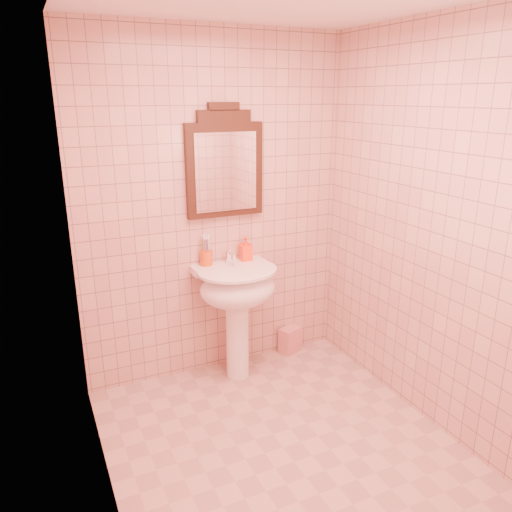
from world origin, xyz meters
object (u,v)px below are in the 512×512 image
towel (290,340)px  pedestal_sink (237,295)px  soap_dispenser (246,249)px  mirror (225,165)px  toothbrush_cup (206,258)px

towel → pedestal_sink: bearing=-162.7°
soap_dispenser → towel: soap_dispenser is taller
mirror → towel: bearing=-3.4°
mirror → soap_dispenser: size_ratio=4.36×
pedestal_sink → soap_dispenser: size_ratio=4.76×
pedestal_sink → towel: size_ratio=4.07×
towel → soap_dispenser: bearing=-179.5°
mirror → toothbrush_cup: 0.68m
towel → mirror: bearing=176.6°
toothbrush_cup → soap_dispenser: toothbrush_cup is taller
mirror → toothbrush_cup: bearing=-171.7°
mirror → soap_dispenser: mirror is taller
toothbrush_cup → towel: bearing=-0.7°
pedestal_sink → mirror: (0.00, 0.20, 0.92)m
mirror → pedestal_sink: bearing=-90.0°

